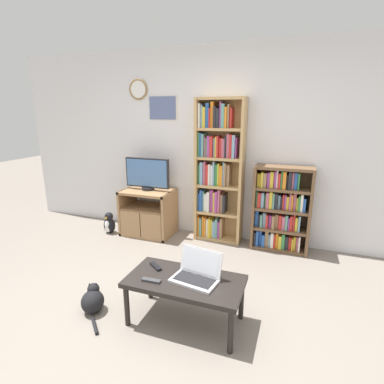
# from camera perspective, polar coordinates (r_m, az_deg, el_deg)

# --- Properties ---
(ground_plane) EXTENTS (18.00, 18.00, 0.00)m
(ground_plane) POSITION_cam_1_polar(r_m,az_deg,el_deg) (2.75, -8.06, -24.82)
(ground_plane) COLOR gray
(wall_back) EXTENTS (6.41, 0.09, 2.60)m
(wall_back) POSITION_cam_1_polar(r_m,az_deg,el_deg) (4.15, 5.34, 8.83)
(wall_back) COLOR silver
(wall_back) RESTS_ON ground_plane
(tv_stand) EXTENTS (0.73, 0.52, 0.66)m
(tv_stand) POSITION_cam_1_polar(r_m,az_deg,el_deg) (4.42, -8.39, -3.81)
(tv_stand) COLOR #9E754C
(tv_stand) RESTS_ON ground_plane
(television) EXTENTS (0.67, 0.18, 0.46)m
(television) POSITION_cam_1_polar(r_m,az_deg,el_deg) (4.31, -8.51, 3.40)
(television) COLOR black
(television) RESTS_ON tv_stand
(bookshelf_tall) EXTENTS (0.64, 0.25, 1.93)m
(bookshelf_tall) POSITION_cam_1_polar(r_m,az_deg,el_deg) (4.05, 4.85, 4.03)
(bookshelf_tall) COLOR tan
(bookshelf_tall) RESTS_ON ground_plane
(bookshelf_short) EXTENTS (0.72, 0.30, 1.10)m
(bookshelf_short) POSITION_cam_1_polar(r_m,az_deg,el_deg) (4.01, 16.38, -3.23)
(bookshelf_short) COLOR brown
(bookshelf_short) RESTS_ON ground_plane
(coffee_table) EXTENTS (0.97, 0.50, 0.41)m
(coffee_table) POSITION_cam_1_polar(r_m,az_deg,el_deg) (2.61, -1.36, -17.13)
(coffee_table) COLOR black
(coffee_table) RESTS_ON ground_plane
(laptop) EXTENTS (0.41, 0.32, 0.24)m
(laptop) POSITION_cam_1_polar(r_m,az_deg,el_deg) (2.56, 0.98, -15.06)
(laptop) COLOR silver
(laptop) RESTS_ON coffee_table
(remote_near_laptop) EXTENTS (0.15, 0.13, 0.02)m
(remote_near_laptop) POSITION_cam_1_polar(r_m,az_deg,el_deg) (2.77, -6.94, -13.87)
(remote_near_laptop) COLOR black
(remote_near_laptop) RESTS_ON coffee_table
(remote_far_from_laptop) EXTENTS (0.16, 0.05, 0.02)m
(remote_far_from_laptop) POSITION_cam_1_polar(r_m,az_deg,el_deg) (2.57, -7.76, -16.36)
(remote_far_from_laptop) COLOR #38383A
(remote_far_from_laptop) RESTS_ON coffee_table
(cat) EXTENTS (0.37, 0.40, 0.25)m
(cat) POSITION_cam_1_polar(r_m,az_deg,el_deg) (3.01, -18.35, -18.94)
(cat) COLOR black
(cat) RESTS_ON ground_plane
(penguin_figurine) EXTENTS (0.17, 0.15, 0.32)m
(penguin_figurine) POSITION_cam_1_polar(r_m,az_deg,el_deg) (4.62, -15.50, -5.83)
(penguin_figurine) COLOR black
(penguin_figurine) RESTS_ON ground_plane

